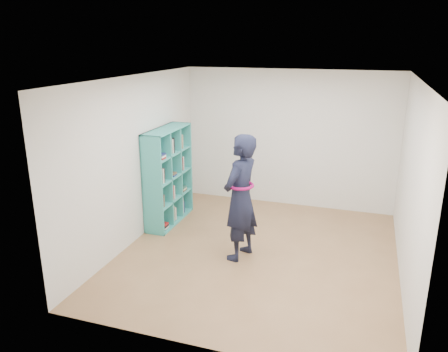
% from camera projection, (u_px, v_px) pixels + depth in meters
% --- Properties ---
extents(floor, '(4.50, 4.50, 0.00)m').
position_uv_depth(floor, '(258.00, 253.00, 6.62)').
color(floor, olive).
rests_on(floor, ground).
extents(ceiling, '(4.50, 4.50, 0.00)m').
position_uv_depth(ceiling, '(263.00, 79.00, 5.84)').
color(ceiling, white).
rests_on(ceiling, wall_back).
extents(wall_left, '(0.02, 4.50, 2.60)m').
position_uv_depth(wall_left, '(136.00, 160.00, 6.83)').
color(wall_left, silver).
rests_on(wall_left, floor).
extents(wall_right, '(0.02, 4.50, 2.60)m').
position_uv_depth(wall_right, '(411.00, 185.00, 5.63)').
color(wall_right, silver).
rests_on(wall_right, floor).
extents(wall_back, '(4.00, 0.02, 2.60)m').
position_uv_depth(wall_back, '(289.00, 139.00, 8.27)').
color(wall_back, silver).
rests_on(wall_back, floor).
extents(wall_front, '(4.00, 0.02, 2.60)m').
position_uv_depth(wall_front, '(205.00, 235.00, 4.19)').
color(wall_front, silver).
rests_on(wall_front, floor).
extents(bookshelf, '(0.37, 1.26, 1.68)m').
position_uv_depth(bookshelf, '(167.00, 177.00, 7.58)').
color(bookshelf, teal).
rests_on(bookshelf, floor).
extents(person, '(0.61, 0.77, 1.86)m').
position_uv_depth(person, '(240.00, 198.00, 6.25)').
color(person, black).
rests_on(person, floor).
extents(smartphone, '(0.03, 0.08, 0.12)m').
position_uv_depth(smartphone, '(236.00, 187.00, 6.34)').
color(smartphone, silver).
rests_on(smartphone, person).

